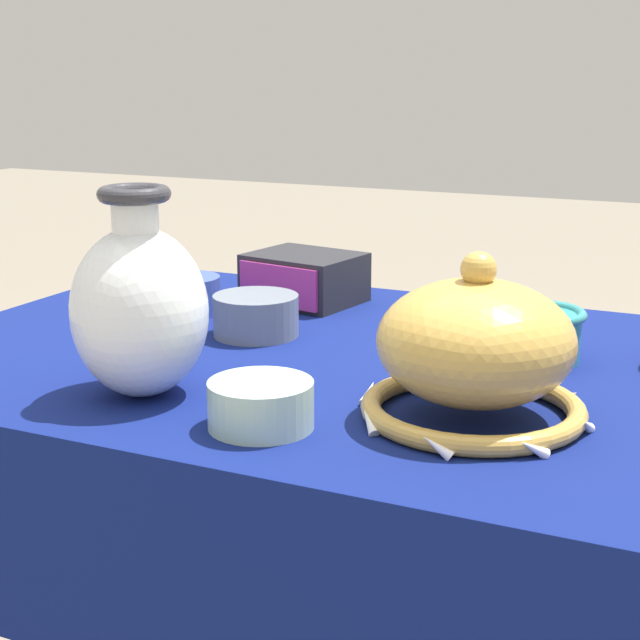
% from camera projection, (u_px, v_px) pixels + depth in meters
% --- Properties ---
extents(display_table, '(1.22, 0.78, 0.70)m').
position_uv_depth(display_table, '(365.00, 413.00, 1.26)').
color(display_table, '#38383D').
rests_on(display_table, ground_plane).
extents(vase_tall_bulbous, '(0.16, 0.16, 0.24)m').
position_uv_depth(vase_tall_bulbous, '(139.00, 307.00, 1.10)').
color(vase_tall_bulbous, white).
rests_on(vase_tall_bulbous, display_table).
extents(vase_dome_bell, '(0.25, 0.25, 0.18)m').
position_uv_depth(vase_dome_bell, '(475.00, 354.00, 1.03)').
color(vase_dome_bell, gold).
rests_on(vase_dome_bell, display_table).
extents(mosaic_tile_box, '(0.19, 0.17, 0.08)m').
position_uv_depth(mosaic_tile_box, '(304.00, 278.00, 1.56)').
color(mosaic_tile_box, '#232328').
rests_on(mosaic_tile_box, display_table).
extents(pot_squat_slate, '(0.12, 0.12, 0.06)m').
position_uv_depth(pot_squat_slate, '(256.00, 315.00, 1.36)').
color(pot_squat_slate, slate).
rests_on(pot_squat_slate, display_table).
extents(cup_wide_teal, '(0.12, 0.12, 0.07)m').
position_uv_depth(cup_wide_teal, '(539.00, 332.00, 1.25)').
color(cup_wide_teal, teal).
rests_on(cup_wide_teal, display_table).
extents(pot_squat_cobalt, '(0.10, 0.10, 0.06)m').
position_uv_depth(pot_squat_cobalt, '(186.00, 295.00, 1.49)').
color(pot_squat_cobalt, '#3851A8').
rests_on(pot_squat_cobalt, display_table).
extents(pot_squat_celadon, '(0.11, 0.11, 0.05)m').
position_uv_depth(pot_squat_celadon, '(261.00, 405.00, 1.02)').
color(pot_squat_celadon, '#A8CCB7').
rests_on(pot_squat_celadon, display_table).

